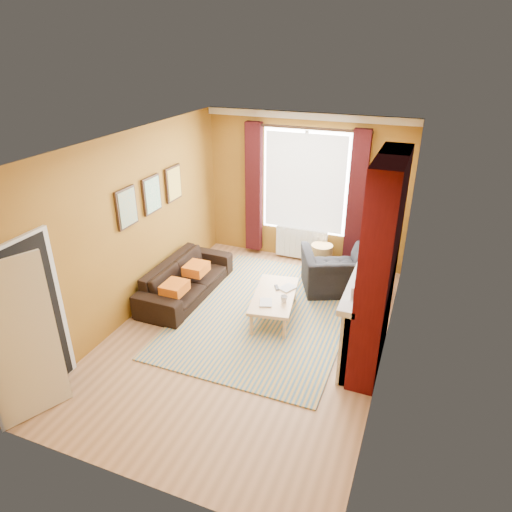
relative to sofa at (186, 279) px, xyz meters
name	(u,v)px	position (x,y,z in m)	size (l,w,h in m)	color
ground	(250,332)	(1.42, -0.64, -0.30)	(5.50, 5.50, 0.00)	#8C613F
room_walls	(300,247)	(2.06, -0.37, 1.09)	(3.82, 5.54, 2.83)	#8F601B
striped_rug	(266,312)	(1.46, -0.06, -0.29)	(2.56, 3.55, 0.02)	#305E85
sofa	(186,279)	(0.00, 0.00, 0.00)	(2.04, 0.80, 0.60)	black
armchair	(336,272)	(2.32, 1.05, 0.07)	(1.12, 0.98, 0.73)	black
coffee_table	(274,297)	(1.61, -0.11, 0.07)	(0.81, 1.31, 0.41)	tan
wicker_stool	(321,257)	(1.89, 1.76, -0.05)	(0.45, 0.45, 0.50)	#9D7A44
floor_lamp	(385,219)	(2.95, 1.76, 0.86)	(0.24, 0.24, 1.47)	black
book_a	(260,302)	(1.50, -0.44, 0.12)	(0.18, 0.24, 0.02)	#999999
book_b	(283,286)	(1.66, 0.18, 0.12)	(0.19, 0.26, 0.02)	#999999
mug	(284,299)	(1.82, -0.27, 0.16)	(0.11, 0.11, 0.10)	#999999
tv_remote	(277,287)	(1.59, 0.08, 0.12)	(0.12, 0.16, 0.02)	#242426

